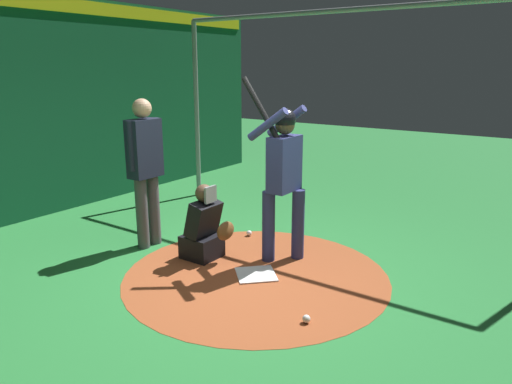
{
  "coord_description": "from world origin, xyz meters",
  "views": [
    {
      "loc": [
        2.79,
        -4.0,
        2.24
      ],
      "look_at": [
        0.0,
        0.0,
        0.95
      ],
      "focal_mm": 33.69,
      "sensor_mm": 36.0,
      "label": 1
    }
  ],
  "objects_px": {
    "catcher": "(205,230)",
    "baseball_1": "(306,319)",
    "umpire": "(145,165)",
    "home_plate": "(256,274)",
    "batter": "(283,170)",
    "baseball_0": "(249,233)"
  },
  "relations": [
    {
      "from": "catcher",
      "to": "baseball_1",
      "type": "distance_m",
      "value": 1.88
    },
    {
      "from": "baseball_1",
      "to": "umpire",
      "type": "bearing_deg",
      "value": 168.06
    },
    {
      "from": "home_plate",
      "to": "umpire",
      "type": "bearing_deg",
      "value": -179.08
    },
    {
      "from": "batter",
      "to": "baseball_1",
      "type": "bearing_deg",
      "value": -49.63
    },
    {
      "from": "home_plate",
      "to": "umpire",
      "type": "height_order",
      "value": "umpire"
    },
    {
      "from": "home_plate",
      "to": "baseball_1",
      "type": "relative_size",
      "value": 5.68
    },
    {
      "from": "catcher",
      "to": "home_plate",
      "type": "bearing_deg",
      "value": -4.35
    },
    {
      "from": "home_plate",
      "to": "batter",
      "type": "bearing_deg",
      "value": 91.39
    },
    {
      "from": "catcher",
      "to": "baseball_1",
      "type": "xyz_separation_m",
      "value": [
        1.74,
        -0.64,
        -0.31
      ]
    },
    {
      "from": "umpire",
      "to": "baseball_1",
      "type": "height_order",
      "value": "umpire"
    },
    {
      "from": "baseball_1",
      "to": "catcher",
      "type": "bearing_deg",
      "value": 159.89
    },
    {
      "from": "batter",
      "to": "umpire",
      "type": "xyz_separation_m",
      "value": [
        -1.64,
        -0.59,
        -0.03
      ]
    },
    {
      "from": "baseball_0",
      "to": "home_plate",
      "type": "bearing_deg",
      "value": -50.81
    },
    {
      "from": "umpire",
      "to": "baseball_1",
      "type": "bearing_deg",
      "value": -11.94
    },
    {
      "from": "batter",
      "to": "baseball_1",
      "type": "height_order",
      "value": "batter"
    },
    {
      "from": "batter",
      "to": "umpire",
      "type": "bearing_deg",
      "value": -160.27
    },
    {
      "from": "home_plate",
      "to": "baseball_1",
      "type": "distance_m",
      "value": 1.11
    },
    {
      "from": "baseball_1",
      "to": "baseball_0",
      "type": "bearing_deg",
      "value": 138.39
    },
    {
      "from": "baseball_0",
      "to": "baseball_1",
      "type": "distance_m",
      "value": 2.34
    },
    {
      "from": "catcher",
      "to": "batter",
      "type": "bearing_deg",
      "value": 32.95
    },
    {
      "from": "home_plate",
      "to": "umpire",
      "type": "distance_m",
      "value": 1.95
    },
    {
      "from": "home_plate",
      "to": "umpire",
      "type": "xyz_separation_m",
      "value": [
        -1.65,
        -0.03,
        1.04
      ]
    }
  ]
}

